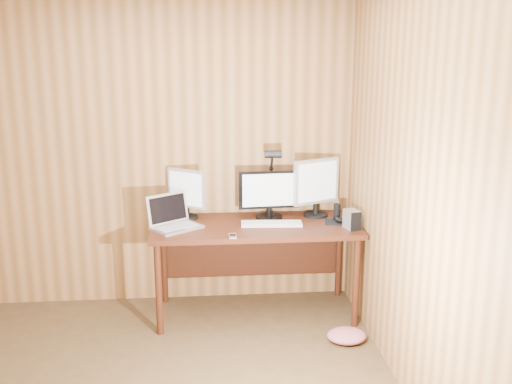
{
  "coord_description": "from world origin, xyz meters",
  "views": [
    {
      "loc": [
        0.56,
        -2.6,
        2.04
      ],
      "look_at": [
        0.93,
        1.58,
        1.02
      ],
      "focal_mm": 40.0,
      "sensor_mm": 36.0,
      "label": 1
    }
  ],
  "objects": [
    {
      "name": "laptop",
      "position": [
        0.3,
        1.6,
        0.81
      ],
      "size": [
        0.44,
        0.42,
        0.25
      ],
      "rotation": [
        0.0,
        0.0,
        0.62
      ],
      "color": "silver",
      "rests_on": "desk"
    },
    {
      "name": "keyboard",
      "position": [
        1.05,
        1.6,
        0.76
      ],
      "size": [
        0.48,
        0.17,
        0.02
      ],
      "rotation": [
        0.0,
        0.0,
        -0.06
      ],
      "color": "white",
      "rests_on": "desk"
    },
    {
      "name": "hard_drive",
      "position": [
        1.65,
        1.45,
        0.82
      ],
      "size": [
        0.12,
        0.15,
        0.14
      ],
      "rotation": [
        0.0,
        0.0,
        0.27
      ],
      "color": "silver",
      "rests_on": "desk"
    },
    {
      "name": "room_shell",
      "position": [
        0.0,
        0.0,
        1.25
      ],
      "size": [
        4.0,
        4.0,
        4.0
      ],
      "color": "#4B361D",
      "rests_on": "ground"
    },
    {
      "name": "desk",
      "position": [
        0.93,
        1.7,
        0.63
      ],
      "size": [
        1.6,
        0.7,
        0.75
      ],
      "color": "#3E1A0D",
      "rests_on": "floor"
    },
    {
      "name": "mousepad",
      "position": [
        1.59,
        1.62,
        0.75
      ],
      "size": [
        0.26,
        0.22,
        0.0
      ],
      "primitive_type": "cube",
      "rotation": [
        0.0,
        0.0,
        -0.18
      ],
      "color": "black",
      "rests_on": "desk"
    },
    {
      "name": "speaker",
      "position": [
        1.59,
        1.68,
        0.82
      ],
      "size": [
        0.06,
        0.06,
        0.13
      ],
      "primitive_type": "cylinder",
      "color": "black",
      "rests_on": "desk"
    },
    {
      "name": "monitor_center",
      "position": [
        1.05,
        1.79,
        0.95
      ],
      "size": [
        0.5,
        0.22,
        0.39
      ],
      "rotation": [
        0.0,
        0.0,
        0.07
      ],
      "color": "black",
      "rests_on": "desk"
    },
    {
      "name": "desk_lamp",
      "position": [
        1.09,
        1.86,
        1.11
      ],
      "size": [
        0.13,
        0.19,
        0.59
      ],
      "rotation": [
        0.0,
        0.0,
        0.05
      ],
      "color": "black",
      "rests_on": "desk"
    },
    {
      "name": "monitor_right",
      "position": [
        1.44,
        1.82,
        1.01
      ],
      "size": [
        0.4,
        0.21,
        0.47
      ],
      "rotation": [
        0.0,
        0.0,
        0.44
      ],
      "color": "black",
      "rests_on": "desk"
    },
    {
      "name": "monitor_left",
      "position": [
        0.4,
        1.84,
        0.96
      ],
      "size": [
        0.31,
        0.23,
        0.4
      ],
      "rotation": [
        0.0,
        0.0,
        -0.62
      ],
      "color": "black",
      "rests_on": "desk"
    },
    {
      "name": "mouse",
      "position": [
        1.59,
        1.62,
        0.78
      ],
      "size": [
        0.11,
        0.14,
        0.04
      ],
      "primitive_type": "ellipsoid",
      "rotation": [
        0.0,
        0.0,
        -0.27
      ],
      "color": "black",
      "rests_on": "mousepad"
    },
    {
      "name": "fabric_pile",
      "position": [
        1.55,
        1.1,
        0.05
      ],
      "size": [
        0.31,
        0.26,
        0.09
      ],
      "primitive_type": null,
      "rotation": [
        0.0,
        0.0,
        0.1
      ],
      "color": "#BC5B66",
      "rests_on": "floor"
    },
    {
      "name": "phone",
      "position": [
        0.74,
        1.33,
        0.76
      ],
      "size": [
        0.05,
        0.11,
        0.01
      ],
      "rotation": [
        0.0,
        0.0,
        0.02
      ],
      "color": "silver",
      "rests_on": "desk"
    }
  ]
}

